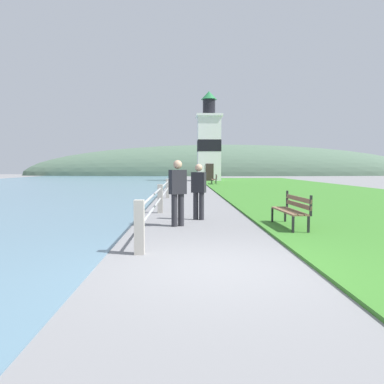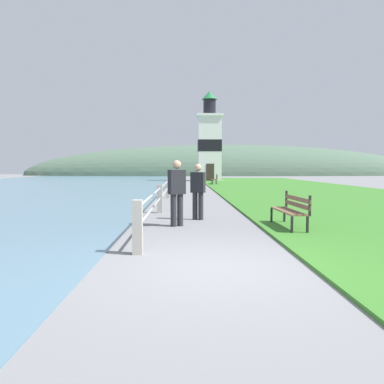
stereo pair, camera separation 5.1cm
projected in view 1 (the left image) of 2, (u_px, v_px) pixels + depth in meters
ground_plane at (220, 268)px, 5.92m from camera, size 160.00×160.00×0.00m
grass_verge at (304, 191)px, 24.98m from camera, size 12.00×56.81×0.06m
seawall_railing at (170, 184)px, 22.40m from camera, size 0.18×31.37×1.00m
park_bench_near at (292, 208)px, 9.66m from camera, size 0.54×1.85×0.94m
park_bench_midway at (215, 179)px, 34.35m from camera, size 0.56×1.98×0.94m
lighthouse at (209, 143)px, 43.42m from camera, size 3.01×3.01×10.35m
person_strolling at (178, 191)px, 10.08m from camera, size 0.50×0.40×1.79m
person_by_railing at (199, 190)px, 11.34m from camera, size 0.47×0.36×1.70m
distant_hillside at (227, 175)px, 73.81m from camera, size 80.00×16.00×12.00m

